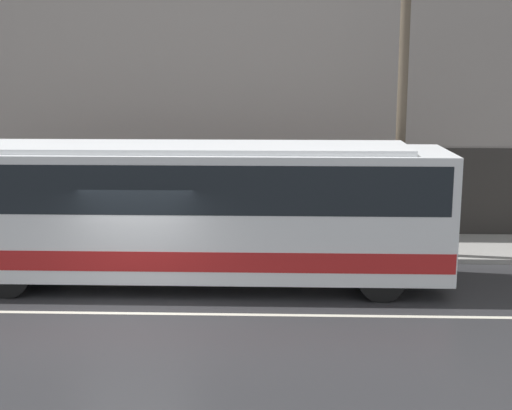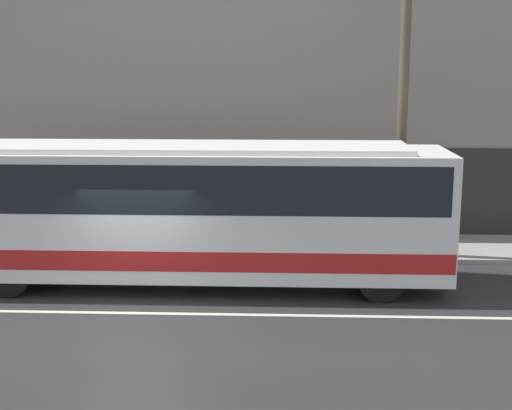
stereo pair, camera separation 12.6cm
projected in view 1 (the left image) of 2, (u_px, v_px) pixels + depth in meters
name	position (u px, v px, depth m)	size (l,w,h in m)	color
ground_plane	(131.00, 313.00, 15.01)	(60.00, 60.00, 0.00)	#2D2D30
sidewalk	(170.00, 245.00, 20.32)	(60.00, 2.86, 0.13)	gray
building_facade	(174.00, 60.00, 20.84)	(60.00, 0.35, 10.89)	gray
lane_stripe	(131.00, 313.00, 15.01)	(54.00, 0.14, 0.01)	beige
transit_bus	(181.00, 206.00, 16.69)	(12.38, 2.61, 3.34)	white
utility_pole_near	(401.00, 130.00, 18.62)	(0.26, 0.26, 6.63)	brown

